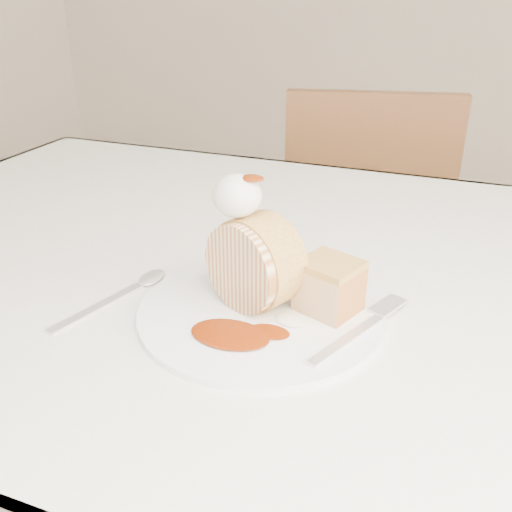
% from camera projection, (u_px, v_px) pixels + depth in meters
% --- Properties ---
extents(table, '(1.40, 0.90, 0.75)m').
position_uv_depth(table, '(278.00, 317.00, 0.81)').
color(table, white).
rests_on(table, ground).
extents(chair_far, '(0.49, 0.49, 0.86)m').
position_uv_depth(chair_far, '(363.00, 226.00, 1.54)').
color(chair_far, brown).
rests_on(chair_far, ground).
extents(plate, '(0.36, 0.36, 0.01)m').
position_uv_depth(plate, '(261.00, 311.00, 0.65)').
color(plate, white).
rests_on(plate, table).
extents(roulade_slice, '(0.12, 0.09, 0.10)m').
position_uv_depth(roulade_slice, '(254.00, 263.00, 0.63)').
color(roulade_slice, beige).
rests_on(roulade_slice, plate).
extents(cake_chunk, '(0.08, 0.07, 0.05)m').
position_uv_depth(cake_chunk, '(329.00, 289.00, 0.63)').
color(cake_chunk, tan).
rests_on(cake_chunk, plate).
extents(whipped_cream, '(0.05, 0.05, 0.05)m').
position_uv_depth(whipped_cream, '(237.00, 196.00, 0.61)').
color(whipped_cream, silver).
rests_on(whipped_cream, roulade_slice).
extents(caramel_drizzle, '(0.03, 0.02, 0.01)m').
position_uv_depth(caramel_drizzle, '(252.00, 173.00, 0.60)').
color(caramel_drizzle, '#6B1F04').
rests_on(caramel_drizzle, whipped_cream).
extents(caramel_pool, '(0.10, 0.08, 0.00)m').
position_uv_depth(caramel_pool, '(230.00, 334.00, 0.59)').
color(caramel_pool, '#6B1F04').
rests_on(caramel_pool, plate).
extents(fork, '(0.09, 0.16, 0.00)m').
position_uv_depth(fork, '(347.00, 340.00, 0.59)').
color(fork, silver).
rests_on(fork, plate).
extents(spoon, '(0.07, 0.16, 0.00)m').
position_uv_depth(spoon, '(98.00, 307.00, 0.66)').
color(spoon, silver).
rests_on(spoon, table).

